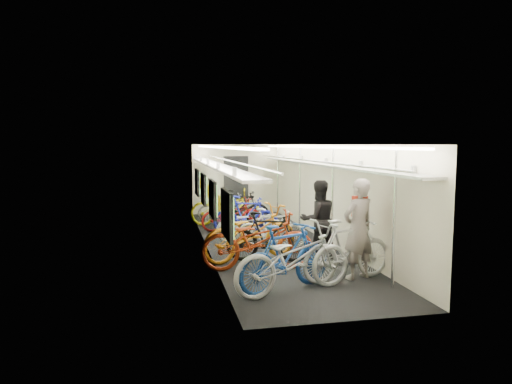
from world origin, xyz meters
name	(u,v)px	position (x,y,z in m)	size (l,w,h in m)	color
train_car_shell	(248,174)	(-0.36, 0.71, 1.66)	(10.00, 10.00, 10.00)	black
bicycle_0	(294,259)	(-0.44, -3.69, 0.57)	(0.75, 2.16, 1.13)	#ADADB2
bicycle_1	(286,257)	(-0.53, -3.56, 0.56)	(0.53, 1.87, 1.13)	#184195
bicycle_2	(258,241)	(-0.73, -2.23, 0.57)	(0.76, 2.17, 1.14)	#A02F11
bicycle_3	(268,237)	(-0.40, -1.67, 0.52)	(0.49, 1.73, 1.04)	black
bicycle_4	(251,233)	(-0.72, -1.48, 0.58)	(0.77, 2.20, 1.16)	orange
bicycle_5	(272,229)	(-0.08, -0.69, 0.48)	(0.45, 1.60, 0.96)	silver
bicycle_6	(252,225)	(-0.39, 0.11, 0.46)	(0.61, 1.74, 0.91)	#A9AAAE
bicycle_7	(246,215)	(-0.34, 1.19, 0.52)	(0.49, 1.74, 1.04)	#1B23A5
bicycle_8	(232,214)	(-0.62, 1.86, 0.46)	(0.61, 1.74, 0.92)	maroon
bicycle_9	(239,208)	(-0.32, 2.41, 0.55)	(0.51, 1.82, 1.09)	black
bicycle_10	(226,207)	(-0.67, 2.70, 0.55)	(0.73, 2.09, 1.10)	yellow
bicycle_11	(348,250)	(0.68, -3.24, 0.56)	(0.52, 1.85, 1.11)	#BCBCBE
bicycle_12	(225,208)	(-0.63, 3.18, 0.44)	(0.59, 1.69, 0.89)	slate
passenger_near	(358,229)	(0.91, -3.14, 0.90)	(0.66, 0.43, 1.81)	gray
passenger_mid	(318,220)	(0.69, -1.63, 0.83)	(0.81, 0.63, 1.66)	black
backpack	(360,206)	(1.02, -2.94, 1.28)	(0.26, 0.14, 0.38)	#A52010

